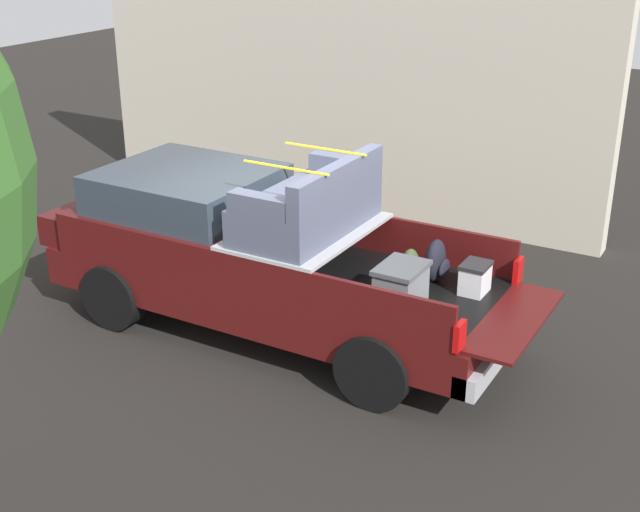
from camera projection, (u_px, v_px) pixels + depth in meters
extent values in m
plane|color=black|center=(277.00, 330.00, 10.24)|extent=(40.00, 40.00, 0.00)
cube|color=#470F0F|center=(276.00, 284.00, 10.00)|extent=(5.50, 1.92, 0.46)
cube|color=black|center=(367.00, 286.00, 9.35)|extent=(2.80, 1.80, 0.04)
cube|color=#470F0F|center=(326.00, 299.00, 8.52)|extent=(2.80, 0.06, 0.50)
cube|color=#470F0F|center=(403.00, 239.00, 10.00)|extent=(2.80, 0.06, 0.50)
cube|color=#470F0F|center=(263.00, 243.00, 9.89)|extent=(0.06, 1.80, 0.50)
cube|color=#470F0F|center=(514.00, 320.00, 8.58)|extent=(0.55, 1.80, 0.04)
cube|color=#B2B2B7|center=(307.00, 231.00, 9.51)|extent=(1.25, 1.92, 0.04)
cube|color=#470F0F|center=(183.00, 225.00, 10.43)|extent=(2.30, 1.92, 0.50)
cube|color=#2D3842|center=(187.00, 189.00, 10.20)|extent=(1.94, 1.76, 0.48)
cube|color=#470F0F|center=(102.00, 211.00, 11.08)|extent=(0.40, 1.82, 0.38)
cube|color=#B2B2B7|center=(496.00, 348.00, 8.79)|extent=(0.24, 1.92, 0.24)
cube|color=red|center=(460.00, 336.00, 7.93)|extent=(0.06, 0.20, 0.28)
cube|color=red|center=(518.00, 270.00, 9.33)|extent=(0.06, 0.20, 0.28)
cylinder|color=black|center=(115.00, 296.00, 10.18)|extent=(0.82, 0.30, 0.82)
cylinder|color=black|center=(204.00, 248.00, 11.59)|extent=(0.82, 0.30, 0.82)
cylinder|color=black|center=(375.00, 370.00, 8.57)|extent=(0.82, 0.30, 0.82)
cylinder|color=black|center=(442.00, 304.00, 9.98)|extent=(0.82, 0.30, 0.82)
cube|color=slate|center=(401.00, 289.00, 8.70)|extent=(0.40, 0.55, 0.43)
cube|color=#505359|center=(402.00, 268.00, 8.61)|extent=(0.44, 0.59, 0.05)
ellipsoid|color=#384728|center=(409.00, 270.00, 9.08)|extent=(0.20, 0.31, 0.49)
ellipsoid|color=#384728|center=(419.00, 279.00, 9.05)|extent=(0.09, 0.22, 0.22)
ellipsoid|color=black|center=(435.00, 260.00, 9.33)|extent=(0.20, 0.38, 0.49)
ellipsoid|color=black|center=(444.00, 268.00, 9.31)|extent=(0.09, 0.26, 0.21)
cube|color=white|center=(475.00, 280.00, 9.08)|extent=(0.26, 0.34, 0.30)
cube|color=#262628|center=(476.00, 265.00, 9.02)|extent=(0.28, 0.36, 0.04)
cube|color=#4C5166|center=(306.00, 212.00, 9.42)|extent=(0.95, 1.86, 0.42)
cube|color=#4C5166|center=(338.00, 182.00, 9.08)|extent=(0.16, 1.86, 0.40)
cube|color=#4C5166|center=(261.00, 205.00, 8.66)|extent=(0.71, 0.20, 0.22)
cube|color=#4C5166|center=(339.00, 165.00, 9.98)|extent=(0.71, 0.20, 0.22)
cube|color=yellow|center=(286.00, 168.00, 8.85)|extent=(1.05, 0.03, 0.02)
cube|color=yellow|center=(325.00, 149.00, 9.51)|extent=(1.05, 0.03, 0.02)
cube|color=beige|center=(335.00, 82.00, 13.72)|extent=(9.05, 0.36, 4.17)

